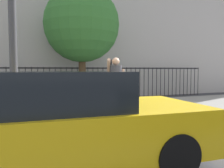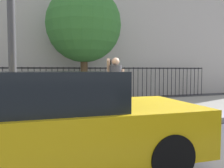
% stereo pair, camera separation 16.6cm
% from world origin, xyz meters
% --- Properties ---
extents(ground_plane, '(60.00, 60.00, 0.00)m').
position_xyz_m(ground_plane, '(0.00, 0.00, 0.00)').
color(ground_plane, '#333338').
extents(sidewalk, '(28.00, 4.40, 0.15)m').
position_xyz_m(sidewalk, '(0.00, 2.20, 0.07)').
color(sidewalk, gray).
rests_on(sidewalk, ground).
extents(iron_fence, '(12.03, 0.04, 1.60)m').
position_xyz_m(iron_fence, '(0.00, 5.90, 1.02)').
color(iron_fence, black).
rests_on(iron_fence, ground).
extents(taxi_yellow, '(4.27, 2.00, 1.45)m').
position_xyz_m(taxi_yellow, '(-2.97, -1.44, 0.70)').
color(taxi_yellow, yellow).
rests_on(taxi_yellow, ground).
extents(pedestrian_on_phone, '(0.71, 0.52, 1.66)m').
position_xyz_m(pedestrian_on_phone, '(-1.07, 1.15, 1.12)').
color(pedestrian_on_phone, tan).
rests_on(pedestrian_on_phone, sidewalk).
extents(street_bench, '(1.60, 0.45, 0.95)m').
position_xyz_m(street_bench, '(-4.08, 3.09, 0.65)').
color(street_bench, brown).
rests_on(street_bench, sidewalk).
extents(street_tree_near, '(3.23, 3.23, 5.02)m').
position_xyz_m(street_tree_near, '(-1.14, 4.96, 3.39)').
color(street_tree_near, '#4C3823').
rests_on(street_tree_near, ground).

